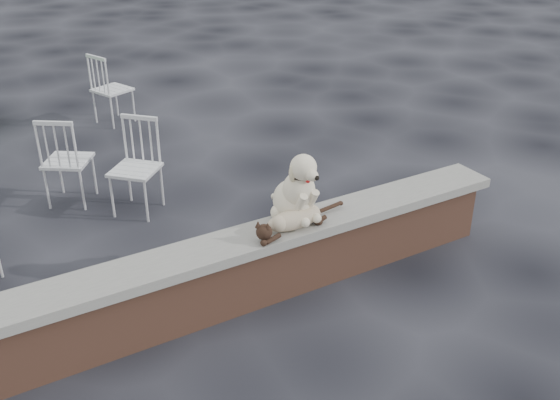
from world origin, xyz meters
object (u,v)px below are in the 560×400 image
dog (293,184)px  chair_c (67,159)px  chair_d (135,168)px  cat (294,218)px  chair_e (112,88)px

dog → chair_c: dog is taller
dog → chair_d: dog is taller
cat → chair_e: 4.55m
dog → cat: 0.27m
dog → chair_d: 1.97m
cat → chair_c: 2.74m
chair_e → chair_d: (-0.58, -2.60, 0.00)m
dog → chair_d: bearing=104.9°
chair_c → chair_d: bearing=167.4°
chair_d → chair_c: bearing=178.4°
dog → cat: size_ratio=0.56×
dog → chair_c: (-1.21, 2.34, -0.41)m
dog → chair_d: (-0.70, 1.79, -0.41)m
dog → chair_c: size_ratio=0.63×
cat → chair_c: bearing=108.0°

